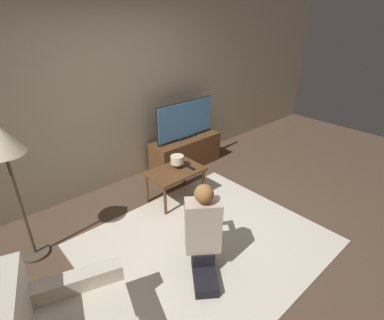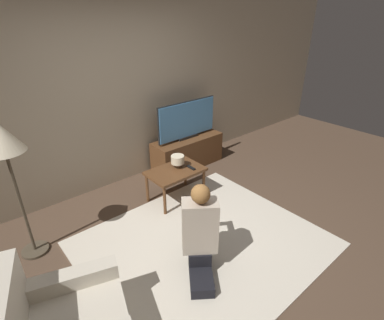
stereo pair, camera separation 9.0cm
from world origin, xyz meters
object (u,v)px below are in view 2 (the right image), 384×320
Objects in this scene: tv at (187,120)px; coffee_table at (176,174)px; person_kneeling at (200,231)px; floor_lamp at (3,146)px; table_lamp at (178,160)px.

tv is 1.10m from coffee_table.
floor_lamp is at bearing -11.70° from person_kneeling.
coffee_table is at bearing -5.96° from floor_lamp.
tv reaches higher than person_kneeling.
tv is 2.66m from floor_lamp.
coffee_table is 4.17× the size of table_lamp.
coffee_table is at bearing -80.69° from person_kneeling.
tv is 0.75× the size of floor_lamp.
tv is at bearing 42.24° from table_lamp.
person_kneeling is (-1.37, -1.84, -0.32)m from tv.
floor_lamp is at bearing -169.37° from tv.
floor_lamp is 2.02m from table_lamp.
floor_lamp is (-2.58, -0.48, 0.45)m from tv.
tv is at bearing 41.32° from coffee_table.
person_kneeling is at bearing -126.67° from tv.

